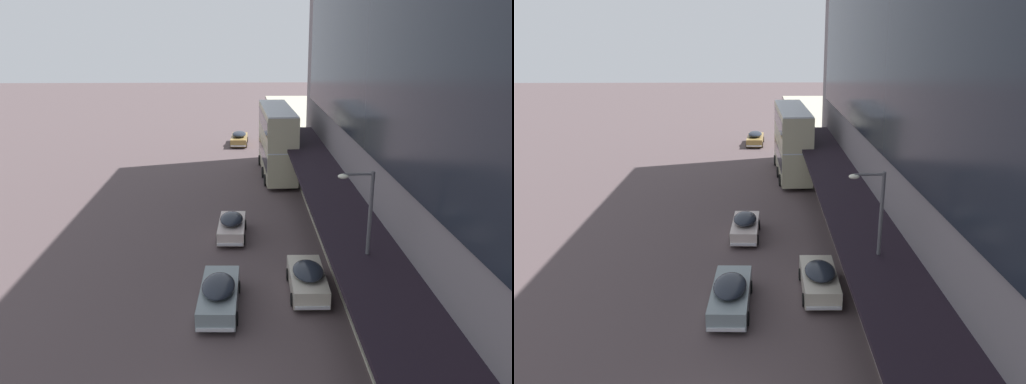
% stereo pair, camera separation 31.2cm
% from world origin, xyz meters
% --- Properties ---
extents(transit_bus_kerbside_front, '(3.05, 10.80, 6.19)m').
position_xyz_m(transit_bus_kerbside_front, '(4.32, 31.66, 3.33)').
color(transit_bus_kerbside_front, '#AFA888').
rests_on(transit_bus_kerbside_front, ground).
extents(sedan_second_mid, '(1.88, 4.36, 1.63)m').
position_xyz_m(sedan_second_mid, '(0.49, 17.18, 0.79)').
color(sedan_second_mid, beige).
rests_on(sedan_second_mid, ground).
extents(sedan_oncoming_front, '(1.89, 4.45, 1.55)m').
position_xyz_m(sedan_oncoming_front, '(4.40, 9.94, 0.77)').
color(sedan_oncoming_front, beige).
rests_on(sedan_oncoming_front, ground).
extents(sedan_far_back, '(2.09, 4.99, 1.61)m').
position_xyz_m(sedan_far_back, '(0.86, 44.65, 0.79)').
color(sedan_far_back, olive).
rests_on(sedan_far_back, ground).
extents(sedan_oncoming_rear, '(1.99, 4.96, 1.57)m').
position_xyz_m(sedan_oncoming_rear, '(0.05, 8.51, 0.78)').
color(sedan_oncoming_rear, gray).
rests_on(sedan_oncoming_rear, ground).
extents(pedestrian_at_kerb, '(0.41, 0.55, 1.86)m').
position_xyz_m(pedestrian_at_kerb, '(7.96, 6.80, 1.18)').
color(pedestrian_at_kerb, '#222841').
rests_on(pedestrian_at_kerb, sidewalk_kerb).
extents(street_lamp, '(1.50, 0.28, 7.05)m').
position_xyz_m(street_lamp, '(6.26, 6.67, 4.24)').
color(street_lamp, '#4C4C51').
rests_on(street_lamp, sidewalk_kerb).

